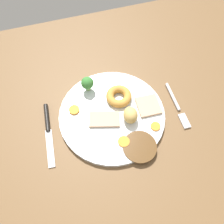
# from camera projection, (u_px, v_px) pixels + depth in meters

# --- Properties ---
(dining_table) EXTENTS (1.20, 0.84, 0.04)m
(dining_table) POSITION_uv_depth(u_px,v_px,m) (102.00, 116.00, 0.68)
(dining_table) COLOR brown
(dining_table) RESTS_ON ground
(dinner_plate) EXTENTS (0.29, 0.29, 0.01)m
(dinner_plate) POSITION_uv_depth(u_px,v_px,m) (112.00, 115.00, 0.65)
(dinner_plate) COLOR white
(dinner_plate) RESTS_ON dining_table
(gravy_pool) EXTENTS (0.09, 0.09, 0.00)m
(gravy_pool) POSITION_uv_depth(u_px,v_px,m) (140.00, 147.00, 0.60)
(gravy_pool) COLOR #563819
(gravy_pool) RESTS_ON dinner_plate
(meat_slice_main) EXTENTS (0.09, 0.07, 0.01)m
(meat_slice_main) POSITION_uv_depth(u_px,v_px,m) (103.00, 120.00, 0.63)
(meat_slice_main) COLOR tan
(meat_slice_main) RESTS_ON dinner_plate
(meat_slice_under) EXTENTS (0.06, 0.07, 0.01)m
(meat_slice_under) POSITION_uv_depth(u_px,v_px,m) (148.00, 106.00, 0.65)
(meat_slice_under) COLOR tan
(meat_slice_under) RESTS_ON dinner_plate
(yorkshire_pudding) EXTENTS (0.07, 0.07, 0.02)m
(yorkshire_pudding) POSITION_uv_depth(u_px,v_px,m) (119.00, 96.00, 0.66)
(yorkshire_pudding) COLOR #C68938
(yorkshire_pudding) RESTS_ON dinner_plate
(roast_potato_left) EXTENTS (0.04, 0.05, 0.04)m
(roast_potato_left) POSITION_uv_depth(u_px,v_px,m) (130.00, 115.00, 0.62)
(roast_potato_left) COLOR #D8B260
(roast_potato_left) RESTS_ON dinner_plate
(carrot_coin_front) EXTENTS (0.03, 0.03, 0.01)m
(carrot_coin_front) POSITION_uv_depth(u_px,v_px,m) (74.00, 110.00, 0.65)
(carrot_coin_front) COLOR orange
(carrot_coin_front) RESTS_ON dinner_plate
(carrot_coin_back) EXTENTS (0.03, 0.03, 0.00)m
(carrot_coin_back) POSITION_uv_depth(u_px,v_px,m) (124.00, 142.00, 0.60)
(carrot_coin_back) COLOR orange
(carrot_coin_back) RESTS_ON dinner_plate
(carrot_coin_side) EXTENTS (0.03, 0.03, 0.00)m
(carrot_coin_side) POSITION_uv_depth(u_px,v_px,m) (155.00, 126.00, 0.63)
(carrot_coin_side) COLOR orange
(carrot_coin_side) RESTS_ON dinner_plate
(broccoli_floret) EXTENTS (0.04, 0.04, 0.05)m
(broccoli_floret) POSITION_uv_depth(u_px,v_px,m) (87.00, 83.00, 0.66)
(broccoli_floret) COLOR #8CB766
(broccoli_floret) RESTS_ON dinner_plate
(fork) EXTENTS (0.02, 0.15, 0.01)m
(fork) POSITION_uv_depth(u_px,v_px,m) (177.00, 106.00, 0.67)
(fork) COLOR silver
(fork) RESTS_ON dining_table
(knife) EXTENTS (0.03, 0.19, 0.01)m
(knife) POSITION_uv_depth(u_px,v_px,m) (48.00, 128.00, 0.64)
(knife) COLOR black
(knife) RESTS_ON dining_table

